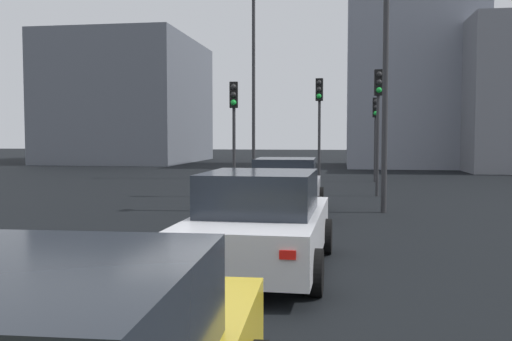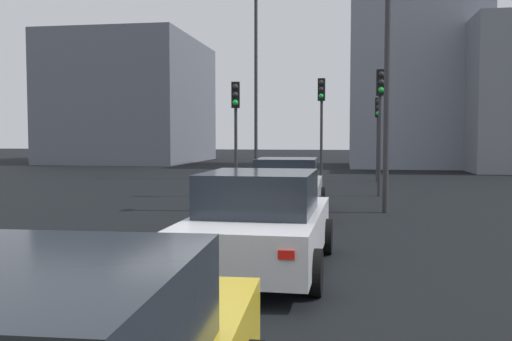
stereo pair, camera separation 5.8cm
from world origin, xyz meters
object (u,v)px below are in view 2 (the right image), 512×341
object	(u,v)px
car_silver_lead	(287,187)
street_lamp_far	(388,39)
traffic_light_near_right	(236,114)
car_white_second	(261,223)
traffic_light_near_left	(378,121)
traffic_light_far_left	(380,106)
street_lamp_kerbside	(256,74)
traffic_light_far_right	(321,110)

from	to	relation	value
car_silver_lead	street_lamp_far	xyz separation A→B (m)	(0.70, -2.67, 4.06)
car_silver_lead	traffic_light_near_right	xyz separation A→B (m)	(4.04, 2.23, 2.15)
car_white_second	traffic_light_near_left	xyz separation A→B (m)	(17.87, -2.75, 2.04)
car_white_second	traffic_light_near_right	size ratio (longest dim) A/B	1.13
traffic_light_far_left	traffic_light_near_right	bearing A→B (deg)	-84.87
car_silver_lead	traffic_light_far_left	distance (m)	6.21
traffic_light_near_right	street_lamp_kerbside	bearing A→B (deg)	178.47
car_white_second	traffic_light_near_right	xyz separation A→B (m)	(10.57, 2.49, 2.12)
car_white_second	traffic_light_near_right	distance (m)	11.07
traffic_light_near_left	traffic_light_far_left	distance (m)	6.37
car_white_second	street_lamp_kerbside	xyz separation A→B (m)	(18.85, 3.10, 4.42)
traffic_light_near_right	traffic_light_far_left	world-z (taller)	traffic_light_far_left
traffic_light_near_right	car_white_second	bearing A→B (deg)	7.54
street_lamp_kerbside	street_lamp_far	distance (m)	12.87
street_lamp_far	car_white_second	bearing A→B (deg)	161.56
traffic_light_far_left	traffic_light_far_right	distance (m)	3.51
traffic_light_near_right	traffic_light_far_left	size ratio (longest dim) A/B	0.90
traffic_light_far_left	car_silver_lead	bearing A→B (deg)	-34.55
car_white_second	traffic_light_far_right	world-z (taller)	traffic_light_far_right
car_silver_lead	car_white_second	xyz separation A→B (m)	(-6.53, -0.27, 0.02)
traffic_light_near_right	traffic_light_far_left	distance (m)	5.08
traffic_light_near_left	street_lamp_kerbside	xyz separation A→B (m)	(0.98, 5.85, 2.38)
traffic_light_near_left	traffic_light_near_right	xyz separation A→B (m)	(-7.30, 5.24, 0.08)
traffic_light_far_right	street_lamp_kerbside	world-z (taller)	street_lamp_kerbside
car_silver_lead	traffic_light_far_right	xyz separation A→B (m)	(7.75, -0.57, 2.45)
car_white_second	traffic_light_far_right	size ratio (longest dim) A/B	1.02
traffic_light_far_right	car_silver_lead	bearing A→B (deg)	1.83
car_silver_lead	traffic_light_near_right	distance (m)	5.09
traffic_light_near_left	street_lamp_far	size ratio (longest dim) A/B	0.47
traffic_light_near_right	street_lamp_far	world-z (taller)	street_lamp_far
traffic_light_near_left	street_lamp_kerbside	distance (m)	6.39
car_silver_lead	traffic_light_far_right	size ratio (longest dim) A/B	0.94
car_silver_lead	car_white_second	world-z (taller)	car_white_second
street_lamp_far	traffic_light_far_left	bearing A→B (deg)	-0.99
traffic_light_near_left	street_lamp_kerbside	size ratio (longest dim) A/B	0.43
traffic_light_near_right	street_lamp_kerbside	distance (m)	8.62
traffic_light_near_left	traffic_light_far_right	distance (m)	4.36
street_lamp_kerbside	car_silver_lead	bearing A→B (deg)	-167.04
traffic_light_near_right	traffic_light_far_right	xyz separation A→B (m)	(3.71, -2.80, 0.30)
traffic_light_near_left	traffic_light_near_right	world-z (taller)	traffic_light_near_right
street_lamp_kerbside	street_lamp_far	size ratio (longest dim) A/B	1.09
car_white_second	traffic_light_far_right	bearing A→B (deg)	0.02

